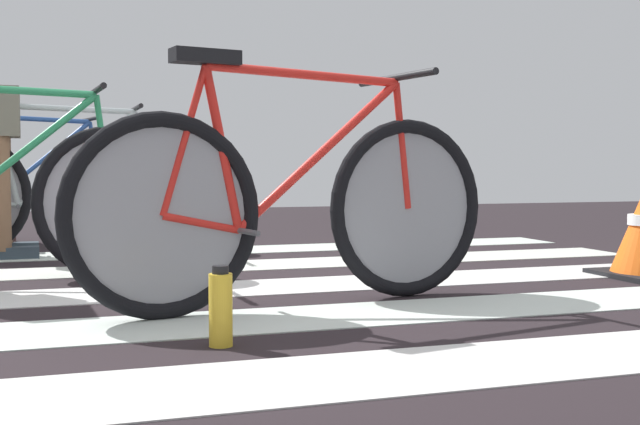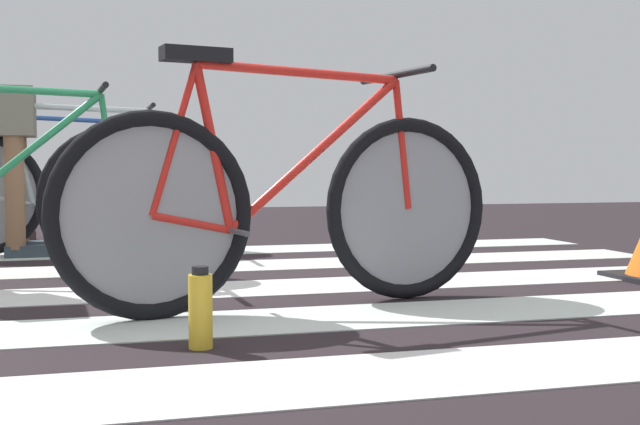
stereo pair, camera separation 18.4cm
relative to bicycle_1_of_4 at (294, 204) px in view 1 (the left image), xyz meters
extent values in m
cube|color=black|center=(-0.31, 0.10, -0.40)|extent=(18.00, 14.00, 0.02)
cube|color=beige|center=(-0.43, -0.99, -0.38)|extent=(5.20, 0.44, 0.00)
cube|color=silver|center=(-0.39, -0.22, -0.38)|extent=(5.20, 0.44, 0.00)
cube|color=beige|center=(-0.38, 0.50, -0.38)|extent=(5.20, 0.44, 0.00)
cube|color=beige|center=(-0.24, 1.27, -0.38)|extent=(5.20, 0.44, 0.00)
cube|color=silver|center=(-0.20, 2.05, -0.38)|extent=(5.20, 0.44, 0.00)
torus|color=black|center=(-0.50, -0.10, -0.03)|extent=(0.71, 0.19, 0.72)
torus|color=black|center=(0.51, 0.10, -0.03)|extent=(0.71, 0.19, 0.72)
cylinder|color=gray|center=(-0.50, -0.10, -0.03)|extent=(0.60, 0.12, 0.61)
cylinder|color=gray|center=(0.51, 0.10, -0.03)|extent=(0.60, 0.12, 0.61)
cylinder|color=red|center=(0.05, 0.01, 0.48)|extent=(0.79, 0.18, 0.05)
cylinder|color=red|center=(0.11, 0.02, 0.19)|extent=(0.70, 0.17, 0.59)
cylinder|color=red|center=(-0.28, -0.05, 0.20)|extent=(0.16, 0.06, 0.59)
cylinder|color=red|center=(-0.36, -0.07, -0.06)|extent=(0.29, 0.08, 0.09)
cylinder|color=red|center=(-0.42, -0.08, 0.23)|extent=(0.19, 0.06, 0.53)
cylinder|color=red|center=(0.48, 0.09, 0.22)|extent=(0.09, 0.05, 0.50)
cube|color=black|center=(-0.34, -0.07, 0.52)|extent=(0.25, 0.13, 0.05)
cylinder|color=black|center=(0.45, 0.09, 0.49)|extent=(0.13, 0.52, 0.03)
cylinder|color=#4C4C51|center=(-0.22, -0.04, -0.09)|extent=(0.08, 0.34, 0.02)
torus|color=black|center=(-0.60, 1.02, -0.03)|extent=(0.72, 0.11, 0.72)
cylinder|color=gray|center=(-0.60, 1.02, -0.03)|extent=(0.61, 0.06, 0.61)
cylinder|color=#268552|center=(-1.06, 0.98, 0.48)|extent=(0.80, 0.10, 0.05)
cylinder|color=#268552|center=(-1.00, 0.99, 0.19)|extent=(0.70, 0.09, 0.59)
cylinder|color=#268552|center=(-0.63, 1.02, 0.22)|extent=(0.09, 0.04, 0.50)
cylinder|color=black|center=(-0.66, 1.01, 0.49)|extent=(0.07, 0.52, 0.03)
torus|color=black|center=(-0.33, 2.14, -0.03)|extent=(0.72, 0.08, 0.72)
cylinder|color=gray|center=(-0.33, 2.14, -0.03)|extent=(0.61, 0.03, 0.61)
cylinder|color=#B0BEC0|center=(-0.78, 2.12, 0.48)|extent=(0.80, 0.06, 0.05)
cylinder|color=#B0BEC0|center=(-0.72, 2.13, 0.19)|extent=(0.70, 0.06, 0.59)
cylinder|color=#B0BEC0|center=(-1.12, 2.11, 0.20)|extent=(0.15, 0.04, 0.59)
cylinder|color=#B0BEC0|center=(-0.36, 2.14, 0.22)|extent=(0.09, 0.03, 0.50)
cylinder|color=black|center=(-0.39, 2.14, 0.49)|extent=(0.05, 0.52, 0.03)
cylinder|color=#4C4C51|center=(-1.06, 2.11, -0.09)|extent=(0.03, 0.34, 0.02)
cylinder|color=brown|center=(-1.16, 2.25, 0.11)|extent=(0.11, 0.11, 0.89)
cylinder|color=brown|center=(-1.15, 1.97, 0.11)|extent=(0.11, 0.11, 0.89)
cube|color=#2B3742|center=(-1.09, 2.25, -0.35)|extent=(0.26, 0.11, 0.07)
cube|color=#2B3742|center=(-1.08, 1.97, -0.35)|extent=(0.26, 0.11, 0.07)
torus|color=black|center=(-0.55, 3.37, -0.03)|extent=(0.71, 0.20, 0.72)
cylinder|color=gray|center=(-0.55, 3.37, -0.03)|extent=(0.60, 0.13, 0.61)
cylinder|color=#2D57A6|center=(-1.00, 3.27, 0.48)|extent=(0.79, 0.20, 0.05)
cylinder|color=#2D57A6|center=(-0.94, 3.29, 0.19)|extent=(0.69, 0.18, 0.59)
cylinder|color=#2D57A6|center=(-0.58, 3.36, 0.22)|extent=(0.09, 0.05, 0.50)
cylinder|color=black|center=(-0.61, 3.36, 0.49)|extent=(0.13, 0.51, 0.03)
cylinder|color=gold|center=(-0.39, -0.56, -0.28)|extent=(0.07, 0.07, 0.21)
cylinder|color=black|center=(-0.39, -0.56, -0.16)|extent=(0.05, 0.05, 0.02)
camera|label=1|loc=(-0.83, -2.85, 0.14)|focal=44.78mm
camera|label=2|loc=(-0.64, -2.85, 0.14)|focal=44.78mm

